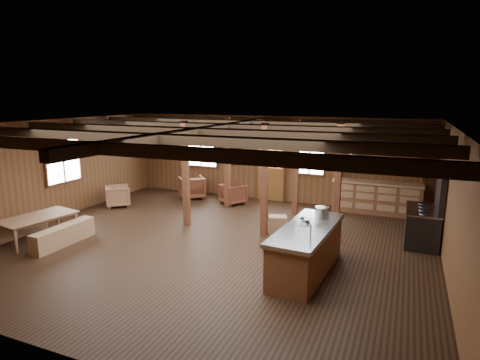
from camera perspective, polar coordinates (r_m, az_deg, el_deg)
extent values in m
cube|color=black|center=(9.63, -4.32, -9.06)|extent=(10.00, 9.00, 0.02)
cube|color=black|center=(9.03, -4.59, 7.93)|extent=(10.00, 9.00, 0.02)
cube|color=brown|center=(12.32, -25.65, 1.21)|extent=(0.02, 9.00, 2.80)
cube|color=brown|center=(8.29, 28.14, -3.67)|extent=(0.02, 9.00, 2.80)
cube|color=brown|center=(13.33, 4.46, 3.05)|extent=(10.00, 0.02, 2.80)
cube|color=brown|center=(5.78, -25.70, -9.77)|extent=(10.00, 0.02, 2.80)
cube|color=black|center=(6.16, -19.75, 4.30)|extent=(9.80, 0.12, 0.18)
cube|color=black|center=(7.33, -11.82, 5.82)|extent=(9.80, 0.12, 0.18)
cube|color=black|center=(8.60, -6.12, 6.84)|extent=(9.80, 0.12, 0.18)
cube|color=black|center=(9.93, -1.91, 7.55)|extent=(9.80, 0.12, 0.18)
cube|color=black|center=(11.31, 1.31, 8.06)|extent=(9.80, 0.12, 0.18)
cube|color=black|center=(12.52, 3.52, 8.40)|extent=(9.80, 0.12, 0.18)
cube|color=black|center=(9.04, -4.58, 7.10)|extent=(0.18, 8.82, 0.18)
cube|color=#4F2816|center=(10.65, -7.73, 0.79)|extent=(0.15, 0.15, 2.80)
cube|color=#4F2816|center=(12.48, -1.81, 2.49)|extent=(0.15, 0.15, 2.80)
cube|color=#4F2816|center=(9.74, 3.50, -0.16)|extent=(0.15, 0.15, 2.80)
cube|color=#4F2816|center=(11.75, 7.99, 1.80)|extent=(0.15, 0.15, 2.80)
cube|color=#4F2816|center=(10.31, 13.78, 0.19)|extent=(0.15, 0.15, 2.80)
cube|color=brown|center=(13.42, 4.33, -0.58)|extent=(0.90, 0.06, 1.10)
cube|color=#4F2816|center=(13.48, 2.42, 1.67)|extent=(0.06, 0.08, 2.10)
cube|color=#4F2816|center=(13.19, 6.34, 1.38)|extent=(0.06, 0.08, 2.10)
cube|color=#4F2816|center=(13.18, 4.43, 6.11)|extent=(1.02, 0.08, 0.06)
cube|color=white|center=(13.25, 4.39, 3.65)|extent=(0.84, 0.02, 0.90)
cube|color=white|center=(14.28, -5.56, 4.42)|extent=(1.20, 0.02, 1.20)
cube|color=#4F2816|center=(14.28, -5.56, 4.42)|extent=(1.32, 0.06, 1.32)
cube|color=white|center=(12.90, 9.90, 3.52)|extent=(0.90, 0.02, 1.20)
cube|color=#4F2816|center=(12.90, 9.90, 3.52)|extent=(1.02, 0.06, 1.32)
cube|color=white|center=(12.58, -23.89, 2.48)|extent=(0.02, 1.20, 1.20)
cube|color=#4F2816|center=(12.58, -23.89, 2.48)|extent=(0.14, 1.24, 1.32)
cube|color=silver|center=(13.69, -0.76, 5.00)|extent=(0.50, 0.03, 0.40)
cube|color=black|center=(13.68, -0.78, 5.00)|extent=(0.55, 0.02, 0.45)
cube|color=silver|center=(13.95, -3.03, 4.70)|extent=(0.35, 0.03, 0.45)
cube|color=black|center=(13.94, -3.05, 4.70)|extent=(0.40, 0.02, 0.50)
cube|color=silver|center=(13.76, -0.76, 2.93)|extent=(0.40, 0.03, 0.30)
cube|color=black|center=(13.75, -0.77, 2.93)|extent=(0.45, 0.02, 0.35)
cube|color=brown|center=(12.57, 18.81, -2.50)|extent=(2.50, 0.55, 0.90)
cube|color=brown|center=(12.45, 18.95, -0.38)|extent=(2.55, 0.60, 0.06)
cube|color=brown|center=(12.43, 19.11, 1.81)|extent=(2.30, 0.35, 0.04)
cube|color=brown|center=(12.38, 19.22, 3.40)|extent=(2.30, 0.35, 0.04)
cube|color=brown|center=(12.34, 19.33, 5.01)|extent=(2.30, 0.35, 0.04)
cube|color=brown|center=(12.50, 13.96, 3.78)|extent=(0.04, 0.35, 1.40)
cube|color=brown|center=(12.36, 24.54, 2.98)|extent=(0.04, 0.35, 1.40)
cylinder|color=#2D2D2F|center=(10.76, -19.01, 6.68)|extent=(0.02, 0.02, 0.45)
cone|color=silver|center=(10.79, -18.90, 4.96)|extent=(0.36, 0.36, 0.22)
cylinder|color=#2D2D2F|center=(11.51, -6.65, 7.53)|extent=(0.02, 0.02, 0.45)
cone|color=silver|center=(11.54, -6.61, 5.92)|extent=(0.36, 0.36, 0.22)
cylinder|color=#2D2D2F|center=(8.38, 16.81, 5.40)|extent=(0.04, 3.00, 0.04)
cylinder|color=#2D2D2F|center=(7.05, 16.22, 3.56)|extent=(0.01, 0.01, 0.19)
cylinder|color=silver|center=(7.08, 16.14, 2.26)|extent=(0.23, 0.23, 0.14)
cylinder|color=#2D2D2F|center=(7.61, 15.40, 3.74)|extent=(0.01, 0.01, 0.30)
cylinder|color=#2D2D2F|center=(7.65, 15.31, 2.11)|extent=(0.19, 0.19, 0.14)
cylinder|color=#2D2D2F|center=(8.13, 16.28, 4.68)|extent=(0.01, 0.01, 0.16)
cylinder|color=silver|center=(8.15, 16.22, 3.64)|extent=(0.23, 0.23, 0.14)
cylinder|color=#2D2D2F|center=(8.66, 16.91, 5.06)|extent=(0.01, 0.01, 0.16)
cylinder|color=#2D2D2F|center=(8.68, 16.85, 4.09)|extent=(0.26, 0.26, 0.14)
cylinder|color=#2D2D2F|center=(9.21, 16.93, 5.12)|extent=(0.01, 0.01, 0.25)
cylinder|color=silver|center=(9.23, 16.86, 3.90)|extent=(0.20, 0.20, 0.14)
cylinder|color=#2D2D2F|center=(9.73, 17.95, 5.32)|extent=(0.01, 0.01, 0.28)
cylinder|color=#2D2D2F|center=(9.75, 17.88, 4.11)|extent=(0.27, 0.27, 0.14)
cube|color=brown|center=(8.06, 9.41, -10.07)|extent=(0.96, 2.45, 0.86)
cube|color=silver|center=(7.90, 9.53, -6.90)|extent=(1.05, 2.55, 0.08)
cylinder|color=#2D2D2F|center=(7.35, 8.42, -8.30)|extent=(0.44, 0.44, 0.06)
cylinder|color=silver|center=(7.26, 10.00, -7.36)|extent=(0.03, 0.03, 0.30)
cube|color=brown|center=(10.28, 5.37, -6.34)|extent=(0.59, 0.51, 0.45)
cube|color=#2D2D2F|center=(10.40, 24.46, -6.09)|extent=(0.72, 1.36, 0.81)
cube|color=silver|center=(10.29, 24.66, -3.84)|extent=(0.74, 1.38, 0.04)
cube|color=#2D2D2F|center=(10.20, 26.68, -1.37)|extent=(0.12, 1.36, 0.90)
cube|color=silver|center=(10.11, 26.24, 1.18)|extent=(0.40, 1.45, 0.05)
imported|color=#996845|center=(10.87, -26.65, -6.16)|extent=(1.22, 1.83, 0.59)
cube|color=brown|center=(11.46, -29.07, -5.95)|extent=(0.29, 1.57, 0.43)
cube|color=brown|center=(10.33, -23.79, -7.18)|extent=(0.32, 1.68, 0.46)
imported|color=brown|center=(13.77, -6.87, -1.06)|extent=(1.15, 1.15, 0.75)
imported|color=brown|center=(12.99, -0.93, -1.96)|extent=(0.98, 0.99, 0.66)
imported|color=#9C6747|center=(13.26, -16.97, -2.18)|extent=(1.02, 1.01, 0.66)
cylinder|color=silver|center=(8.70, 11.58, -4.34)|extent=(0.30, 0.30, 0.18)
imported|color=silver|center=(8.25, 9.26, -5.58)|extent=(0.30, 0.30, 0.06)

